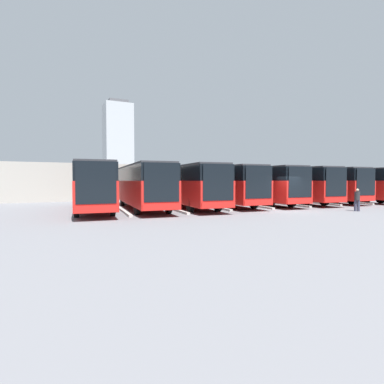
% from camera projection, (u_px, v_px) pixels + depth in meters
% --- Properties ---
extents(ground_plane, '(600.00, 600.00, 0.00)m').
position_uv_depth(ground_plane, '(287.00, 211.00, 21.83)').
color(ground_plane, slate).
extents(bus_0, '(3.47, 12.34, 3.38)m').
position_uv_depth(bus_0, '(342.00, 184.00, 32.21)').
color(bus_0, red).
rests_on(bus_0, ground_plane).
extents(curb_divider_0, '(0.80, 6.33, 0.15)m').
position_uv_depth(curb_divider_0, '(345.00, 202.00, 29.88)').
color(curb_divider_0, '#B2B2AD').
rests_on(curb_divider_0, ground_plane).
extents(bus_1, '(3.47, 12.34, 3.38)m').
position_uv_depth(bus_1, '(314.00, 184.00, 31.02)').
color(bus_1, red).
rests_on(bus_1, ground_plane).
extents(curb_divider_1, '(0.80, 6.33, 0.15)m').
position_uv_depth(curb_divider_1, '(315.00, 203.00, 28.69)').
color(curb_divider_1, '#B2B2AD').
rests_on(curb_divider_1, ground_plane).
extents(bus_2, '(3.47, 12.34, 3.38)m').
position_uv_depth(bus_2, '(287.00, 184.00, 29.41)').
color(bus_2, red).
rests_on(bus_2, ground_plane).
extents(curb_divider_2, '(0.80, 6.33, 0.15)m').
position_uv_depth(curb_divider_2, '(286.00, 204.00, 27.07)').
color(curb_divider_2, '#B2B2AD').
rests_on(curb_divider_2, ground_plane).
extents(bus_3, '(3.47, 12.34, 3.38)m').
position_uv_depth(bus_3, '(256.00, 184.00, 27.99)').
color(bus_3, red).
rests_on(bus_3, ground_plane).
extents(curb_divider_3, '(0.80, 6.33, 0.15)m').
position_uv_depth(curb_divider_3, '(252.00, 205.00, 25.65)').
color(curb_divider_3, '#B2B2AD').
rests_on(curb_divider_3, ground_plane).
extents(bus_4, '(3.47, 12.34, 3.38)m').
position_uv_depth(bus_4, '(221.00, 184.00, 26.63)').
color(bus_4, red).
rests_on(bus_4, ground_plane).
extents(curb_divider_4, '(0.80, 6.33, 0.15)m').
position_uv_depth(curb_divider_4, '(213.00, 207.00, 24.29)').
color(curb_divider_4, '#B2B2AD').
rests_on(curb_divider_4, ground_plane).
extents(bus_5, '(3.47, 12.34, 3.38)m').
position_uv_depth(bus_5, '(187.00, 185.00, 24.46)').
color(bus_5, red).
rests_on(bus_5, ground_plane).
extents(curb_divider_5, '(0.80, 6.33, 0.15)m').
position_uv_depth(curb_divider_5, '(174.00, 209.00, 22.12)').
color(curb_divider_5, '#B2B2AD').
rests_on(curb_divider_5, ground_plane).
extents(bus_6, '(3.47, 12.34, 3.38)m').
position_uv_depth(bus_6, '(142.00, 185.00, 23.16)').
color(bus_6, red).
rests_on(bus_6, ground_plane).
extents(curb_divider_6, '(0.80, 6.33, 0.15)m').
position_uv_depth(curb_divider_6, '(124.00, 211.00, 20.82)').
color(curb_divider_6, '#B2B2AD').
rests_on(curb_divider_6, ground_plane).
extents(bus_7, '(3.47, 12.34, 3.38)m').
position_uv_depth(bus_7, '(93.00, 185.00, 21.75)').
color(bus_7, red).
rests_on(bus_7, ground_plane).
extents(pedestrian, '(0.51, 0.51, 1.63)m').
position_uv_depth(pedestrian, '(357.00, 199.00, 21.50)').
color(pedestrian, '#38384C').
rests_on(pedestrian, ground_plane).
extents(station_building, '(42.16, 16.28, 4.06)m').
position_uv_depth(station_building, '(170.00, 182.00, 43.23)').
color(station_building, '#A8A399').
rests_on(station_building, ground_plane).
extents(office_tower, '(17.59, 17.59, 54.70)m').
position_uv_depth(office_tower, '(118.00, 143.00, 198.76)').
color(office_tower, '#ADB2B7').
rests_on(office_tower, ground_plane).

